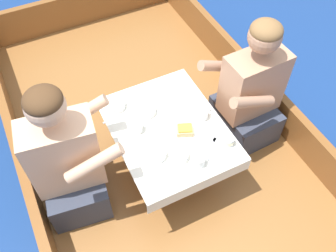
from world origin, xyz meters
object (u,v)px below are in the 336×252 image
person_port (68,163)px  tin_can (229,141)px  coffee_cup_starboard (137,127)px  coffee_cup_center (200,161)px  coffee_cup_port (202,114)px  person_starboard (250,94)px  sandwich (185,130)px

person_port → tin_can: (0.91, -0.30, 0.03)m
tin_can → coffee_cup_starboard: bearing=143.5°
person_port → coffee_cup_starboard: size_ratio=9.69×
person_port → coffee_cup_center: size_ratio=10.98×
person_port → tin_can: bearing=-10.4°
coffee_cup_port → coffee_cup_starboard: 0.43m
coffee_cup_port → coffee_cup_center: size_ratio=1.16×
coffee_cup_port → tin_can: size_ratio=1.60×
person_port → coffee_cup_starboard: (0.46, 0.04, 0.03)m
coffee_cup_port → tin_can: bearing=-80.8°
tin_can → person_starboard: bearing=39.5°
coffee_cup_port → coffee_cup_starboard: (-0.42, 0.09, -0.00)m
coffee_cup_center → sandwich: bearing=83.2°
sandwich → person_port: bearing=171.2°
sandwich → coffee_cup_port: 0.17m
sandwich → coffee_cup_center: coffee_cup_center is taller
person_starboard → coffee_cup_port: size_ratio=9.16×
person_port → coffee_cup_port: size_ratio=9.49×
sandwich → coffee_cup_starboard: same height
sandwich → coffee_cup_center: (-0.03, -0.24, 0.00)m
coffee_cup_starboard → coffee_cup_center: 0.45m
tin_can → sandwich: bearing=137.0°
coffee_cup_port → coffee_cup_center: coffee_cup_center is taller
person_port → coffee_cup_center: person_port is taller
person_starboard → sandwich: bearing=8.9°
person_starboard → coffee_cup_starboard: person_starboard is taller
person_starboard → sandwich: size_ratio=7.89×
coffee_cup_starboard → coffee_cup_port: bearing=-11.6°
sandwich → person_starboard: bearing=11.1°
sandwich → coffee_cup_port: (0.16, 0.07, -0.00)m
coffee_cup_center → coffee_cup_port: bearing=58.1°
coffee_cup_center → tin_can: coffee_cup_center is taller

